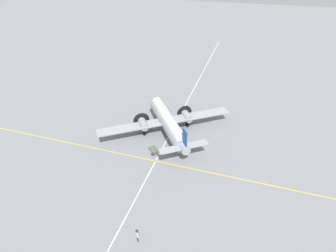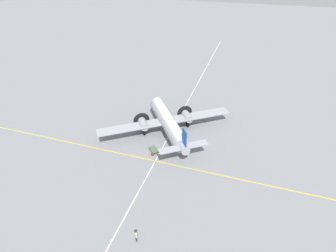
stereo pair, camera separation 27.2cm
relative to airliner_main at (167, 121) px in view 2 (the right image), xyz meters
name	(u,v)px [view 2 (the right image)]	position (x,y,z in m)	size (l,w,h in m)	color
ground_plane	(168,134)	(0.25, -0.34, -2.49)	(300.00, 300.00, 0.00)	slate
apron_line_eastwest	(153,160)	(0.25, -7.87, -2.48)	(120.00, 0.16, 0.01)	gold
apron_line_northsouth	(170,134)	(0.61, -0.34, -2.48)	(0.16, 120.00, 0.01)	silver
airliner_main	(167,121)	(0.00, 0.00, 0.00)	(20.71, 17.64, 5.68)	#9399A3
crew_foreground	(136,234)	(3.22, -21.04, -1.35)	(0.46, 0.47, 1.81)	#2D2D33
suitcase_near_door	(152,154)	(-0.29, -6.78, -2.27)	(0.41, 0.20, 0.47)	maroon
baggage_cart	(154,150)	(-0.42, -5.65, -2.21)	(2.21, 2.18, 0.56)	#4C6047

